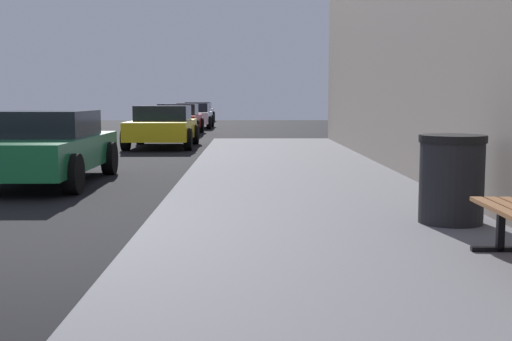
{
  "coord_description": "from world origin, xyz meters",
  "views": [
    {
      "loc": [
        3.11,
        -6.1,
        1.48
      ],
      "look_at": [
        3.23,
        2.26,
        0.56
      ],
      "focal_mm": 45.93,
      "sensor_mm": 36.0,
      "label": 1
    }
  ],
  "objects_px": {
    "car_silver": "(198,112)",
    "car_yellow": "(163,126)",
    "car_red": "(178,119)",
    "trash_bin": "(451,179)",
    "car_white": "(193,115)",
    "car_green": "(42,147)"
  },
  "relations": [
    {
      "from": "car_white",
      "to": "car_silver",
      "type": "distance_m",
      "value": 9.44
    },
    {
      "from": "car_white",
      "to": "car_silver",
      "type": "relative_size",
      "value": 0.99
    },
    {
      "from": "trash_bin",
      "to": "car_white",
      "type": "xyz_separation_m",
      "value": [
        -4.93,
        26.6,
        0.02
      ]
    },
    {
      "from": "trash_bin",
      "to": "car_white",
      "type": "height_order",
      "value": "car_white"
    },
    {
      "from": "car_green",
      "to": "car_silver",
      "type": "distance_m",
      "value": 31.44
    },
    {
      "from": "car_green",
      "to": "car_white",
      "type": "height_order",
      "value": "same"
    },
    {
      "from": "car_silver",
      "to": "car_green",
      "type": "bearing_deg",
      "value": 89.24
    },
    {
      "from": "car_green",
      "to": "car_yellow",
      "type": "xyz_separation_m",
      "value": [
        0.99,
        8.71,
        -0.0
      ]
    },
    {
      "from": "car_yellow",
      "to": "car_red",
      "type": "xyz_separation_m",
      "value": [
        -0.28,
        7.24,
        0.0
      ]
    },
    {
      "from": "car_red",
      "to": "car_white",
      "type": "xyz_separation_m",
      "value": [
        0.14,
        6.06,
        -0.0
      ]
    },
    {
      "from": "trash_bin",
      "to": "car_white",
      "type": "distance_m",
      "value": 27.06
    },
    {
      "from": "car_green",
      "to": "car_yellow",
      "type": "bearing_deg",
      "value": -96.51
    },
    {
      "from": "car_yellow",
      "to": "car_red",
      "type": "distance_m",
      "value": 7.25
    },
    {
      "from": "car_red",
      "to": "car_silver",
      "type": "bearing_deg",
      "value": -88.9
    },
    {
      "from": "car_silver",
      "to": "car_yellow",
      "type": "bearing_deg",
      "value": 91.46
    },
    {
      "from": "car_yellow",
      "to": "car_silver",
      "type": "relative_size",
      "value": 0.96
    },
    {
      "from": "car_yellow",
      "to": "car_red",
      "type": "height_order",
      "value": "same"
    },
    {
      "from": "car_green",
      "to": "car_silver",
      "type": "bearing_deg",
      "value": -90.76
    },
    {
      "from": "car_green",
      "to": "car_silver",
      "type": "xyz_separation_m",
      "value": [
        0.42,
        31.44,
        -0.0
      ]
    },
    {
      "from": "trash_bin",
      "to": "car_silver",
      "type": "distance_m",
      "value": 36.43
    },
    {
      "from": "car_green",
      "to": "car_yellow",
      "type": "relative_size",
      "value": 1.04
    },
    {
      "from": "car_red",
      "to": "car_silver",
      "type": "height_order",
      "value": "same"
    }
  ]
}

